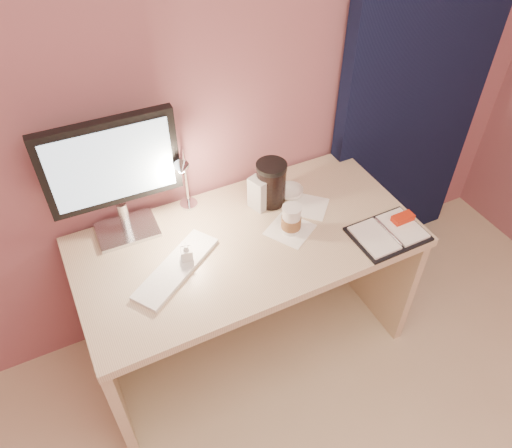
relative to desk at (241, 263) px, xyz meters
name	(u,v)px	position (x,y,z in m)	size (l,w,h in m)	color
room	(406,66)	(0.95, 0.24, 0.63)	(3.50, 3.50, 3.50)	#C6B28E
desk	(241,263)	(0.00, 0.00, 0.00)	(1.40, 0.70, 0.73)	beige
monitor	(112,170)	(-0.43, 0.18, 0.55)	(0.50, 0.19, 0.54)	silver
keyboard	(176,268)	(-0.32, -0.10, 0.23)	(0.41, 0.12, 0.02)	white
planner	(389,232)	(0.54, -0.31, 0.24)	(0.30, 0.23, 0.05)	black
paper_a	(309,206)	(0.33, -0.02, 0.23)	(0.15, 0.15, 0.00)	white
paper_c	(290,230)	(0.18, -0.11, 0.23)	(0.17, 0.17, 0.00)	white
coffee_cup	(291,220)	(0.18, -0.11, 0.29)	(0.08, 0.08, 0.13)	silver
bowl	(290,192)	(0.29, 0.09, 0.24)	(0.12, 0.12, 0.04)	white
lotion_bottle	(187,252)	(-0.26, -0.08, 0.27)	(0.04, 0.04, 0.10)	silver
dark_jar	(271,185)	(0.19, 0.09, 0.32)	(0.13, 0.13, 0.18)	black
product_box	(262,191)	(0.15, 0.09, 0.30)	(0.10, 0.08, 0.15)	#BCBCB7
desk_lamp	(198,176)	(-0.11, 0.15, 0.43)	(0.12, 0.20, 0.33)	silver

